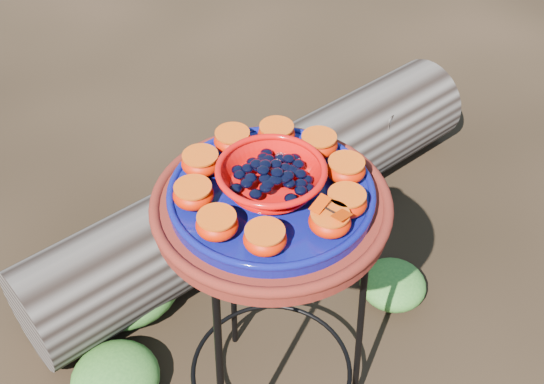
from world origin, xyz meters
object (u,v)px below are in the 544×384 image
red_bowl (271,179)px  driftwood_log (262,191)px  terracotta_saucer (271,207)px  plant_stand (271,321)px  cobalt_plate (271,195)px

red_bowl → driftwood_log: red_bowl is taller
terracotta_saucer → red_bowl: red_bowl is taller
plant_stand → red_bowl: red_bowl is taller
plant_stand → driftwood_log: (0.29, 0.60, -0.20)m
terracotta_saucer → red_bowl: bearing=0.0°
driftwood_log → plant_stand: bearing=-115.9°
terracotta_saucer → driftwood_log: terracotta_saucer is taller
cobalt_plate → red_bowl: red_bowl is taller
red_bowl → terracotta_saucer: bearing=0.0°
driftwood_log → cobalt_plate: bearing=-115.9°
plant_stand → red_bowl: 0.44m
terracotta_saucer → driftwood_log: size_ratio=0.28×
plant_stand → terracotta_saucer: terracotta_saucer is taller
plant_stand → driftwood_log: 0.69m
plant_stand → red_bowl: (0.00, 0.00, 0.44)m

